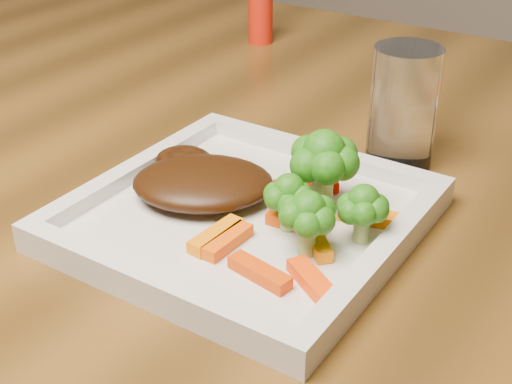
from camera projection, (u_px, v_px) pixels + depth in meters
The scene contains 17 objects.
dining_table at pixel (179, 331), 1.06m from camera, with size 1.60×0.90×0.75m, color brown, non-canonical shape.
plate at pixel (246, 220), 0.61m from camera, with size 0.27×0.27×0.01m, color silver.
steak at pixel (203, 183), 0.63m from camera, with size 0.12×0.10×0.03m, color #361A08.
broccoli_0 at pixel (323, 172), 0.60m from camera, with size 0.07×0.07×0.07m, color #116614, non-canonical shape.
broccoli_1 at pixel (363, 206), 0.56m from camera, with size 0.05×0.05×0.06m, color #187313, non-canonical shape.
broccoli_2 at pixel (308, 221), 0.54m from camera, with size 0.05×0.05×0.06m, color #225E0F, non-canonical shape.
broccoli_3 at pixel (289, 196), 0.57m from camera, with size 0.05×0.05×0.06m, color #3C7513, non-canonical shape.
carrot_0 at pixel (260, 272), 0.53m from camera, with size 0.05×0.01×0.01m, color #DB3D03.
carrot_1 at pixel (314, 283), 0.51m from camera, with size 0.06×0.02×0.01m, color #FF4204.
carrot_2 at pixel (228, 241), 0.56m from camera, with size 0.05×0.01×0.01m, color #FF5404.
carrot_3 at pixel (374, 217), 0.59m from camera, with size 0.06×0.02×0.01m, color orange.
carrot_4 at pixel (306, 187), 0.64m from camera, with size 0.06×0.02×0.01m, color red.
carrot_5 at pixel (317, 242), 0.56m from camera, with size 0.05×0.01×0.01m, color orange.
carrot_6 at pixel (296, 223), 0.59m from camera, with size 0.05×0.01×0.01m, color #E14603.
spice_shaker at pixel (261, 12), 1.04m from camera, with size 0.04×0.04×0.09m, color red.
drinking_glass at pixel (403, 108), 0.69m from camera, with size 0.07×0.07×0.12m, color white.
carrot_7 at pixel (216, 235), 0.57m from camera, with size 0.05×0.01×0.01m, color orange.
Camera 1 is at (0.64, -0.81, 1.08)m, focal length 50.00 mm.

